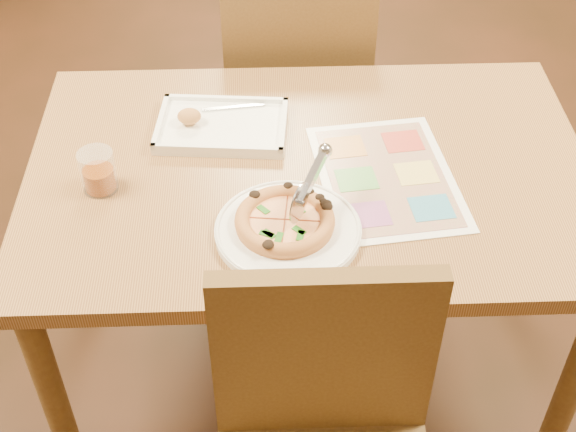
{
  "coord_description": "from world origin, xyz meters",
  "views": [
    {
      "loc": [
        -0.1,
        -1.43,
        1.89
      ],
      "look_at": [
        -0.06,
        -0.22,
        0.77
      ],
      "focal_mm": 50.0,
      "sensor_mm": 36.0,
      "label": 1
    }
  ],
  "objects_px": {
    "plate": "(288,231)",
    "chair_far": "(297,79)",
    "appetizer_tray": "(219,127)",
    "menu": "(386,177)",
    "glass_tumbler": "(98,173)",
    "pizza": "(285,221)",
    "dining_table": "(309,195)",
    "pizza_cutter": "(308,186)"
  },
  "relations": [
    {
      "from": "plate",
      "to": "chair_far",
      "type": "bearing_deg",
      "value": 86.02
    },
    {
      "from": "appetizer_tray",
      "to": "menu",
      "type": "distance_m",
      "value": 0.43
    },
    {
      "from": "plate",
      "to": "glass_tumbler",
      "type": "xyz_separation_m",
      "value": [
        -0.41,
        0.16,
        0.03
      ]
    },
    {
      "from": "chair_far",
      "to": "appetizer_tray",
      "type": "xyz_separation_m",
      "value": [
        -0.21,
        -0.45,
        0.16
      ]
    },
    {
      "from": "pizza",
      "to": "plate",
      "type": "bearing_deg",
      "value": -56.97
    },
    {
      "from": "dining_table",
      "to": "chair_far",
      "type": "height_order",
      "value": "chair_far"
    },
    {
      "from": "pizza_cutter",
      "to": "menu",
      "type": "bearing_deg",
      "value": -27.69
    },
    {
      "from": "pizza",
      "to": "glass_tumbler",
      "type": "height_order",
      "value": "glass_tumbler"
    },
    {
      "from": "pizza_cutter",
      "to": "appetizer_tray",
      "type": "xyz_separation_m",
      "value": [
        -0.2,
        0.32,
        -0.08
      ]
    },
    {
      "from": "dining_table",
      "to": "glass_tumbler",
      "type": "height_order",
      "value": "glass_tumbler"
    },
    {
      "from": "glass_tumbler",
      "to": "menu",
      "type": "height_order",
      "value": "glass_tumbler"
    },
    {
      "from": "menu",
      "to": "chair_far",
      "type": "bearing_deg",
      "value": 104.95
    },
    {
      "from": "chair_far",
      "to": "pizza_cutter",
      "type": "xyz_separation_m",
      "value": [
        -0.01,
        -0.77,
        0.24
      ]
    },
    {
      "from": "menu",
      "to": "glass_tumbler",
      "type": "bearing_deg",
      "value": -178.82
    },
    {
      "from": "appetizer_tray",
      "to": "pizza",
      "type": "bearing_deg",
      "value": -67.67
    },
    {
      "from": "chair_far",
      "to": "menu",
      "type": "distance_m",
      "value": 0.69
    },
    {
      "from": "dining_table",
      "to": "menu",
      "type": "xyz_separation_m",
      "value": [
        0.17,
        -0.04,
        0.09
      ]
    },
    {
      "from": "chair_far",
      "to": "dining_table",
      "type": "bearing_deg",
      "value": 90.0
    },
    {
      "from": "pizza_cutter",
      "to": "plate",
      "type": "bearing_deg",
      "value": 165.08
    },
    {
      "from": "plate",
      "to": "glass_tumbler",
      "type": "relative_size",
      "value": 3.15
    },
    {
      "from": "pizza",
      "to": "menu",
      "type": "bearing_deg",
      "value": 34.9
    },
    {
      "from": "glass_tumbler",
      "to": "pizza",
      "type": "bearing_deg",
      "value": -20.48
    },
    {
      "from": "dining_table",
      "to": "menu",
      "type": "height_order",
      "value": "menu"
    },
    {
      "from": "chair_far",
      "to": "appetizer_tray",
      "type": "distance_m",
      "value": 0.53
    },
    {
      "from": "pizza",
      "to": "pizza_cutter",
      "type": "relative_size",
      "value": 1.32
    },
    {
      "from": "dining_table",
      "to": "glass_tumbler",
      "type": "xyz_separation_m",
      "value": [
        -0.47,
        -0.06,
        0.13
      ]
    },
    {
      "from": "pizza_cutter",
      "to": "glass_tumbler",
      "type": "bearing_deg",
      "value": 103.67
    },
    {
      "from": "dining_table",
      "to": "glass_tumbler",
      "type": "distance_m",
      "value": 0.49
    },
    {
      "from": "plate",
      "to": "menu",
      "type": "distance_m",
      "value": 0.29
    },
    {
      "from": "chair_far",
      "to": "menu",
      "type": "xyz_separation_m",
      "value": [
        0.17,
        -0.65,
        0.16
      ]
    },
    {
      "from": "appetizer_tray",
      "to": "pizza_cutter",
      "type": "bearing_deg",
      "value": -58.6
    },
    {
      "from": "pizza_cutter",
      "to": "chair_far",
      "type": "bearing_deg",
      "value": 26.81
    },
    {
      "from": "plate",
      "to": "glass_tumbler",
      "type": "bearing_deg",
      "value": 158.62
    },
    {
      "from": "plate",
      "to": "menu",
      "type": "relative_size",
      "value": 0.74
    },
    {
      "from": "menu",
      "to": "dining_table",
      "type": "bearing_deg",
      "value": 165.54
    },
    {
      "from": "appetizer_tray",
      "to": "glass_tumbler",
      "type": "height_order",
      "value": "glass_tumbler"
    },
    {
      "from": "pizza",
      "to": "appetizer_tray",
      "type": "height_order",
      "value": "appetizer_tray"
    },
    {
      "from": "plate",
      "to": "pizza_cutter",
      "type": "distance_m",
      "value": 0.1
    },
    {
      "from": "chair_far",
      "to": "glass_tumbler",
      "type": "distance_m",
      "value": 0.83
    },
    {
      "from": "glass_tumbler",
      "to": "chair_far",
      "type": "bearing_deg",
      "value": 54.62
    },
    {
      "from": "plate",
      "to": "dining_table",
      "type": "bearing_deg",
      "value": 75.38
    },
    {
      "from": "pizza_cutter",
      "to": "appetizer_tray",
      "type": "distance_m",
      "value": 0.38
    }
  ]
}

